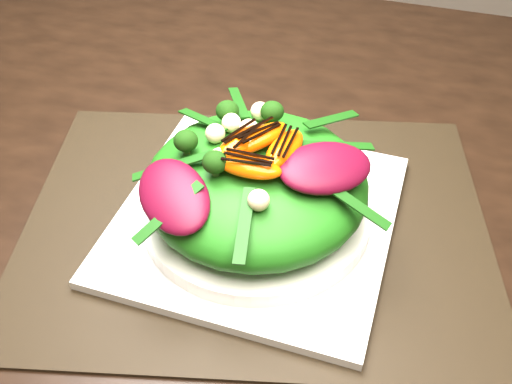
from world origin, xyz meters
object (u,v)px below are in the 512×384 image
(dining_table, at_px, (198,147))
(plate_base, at_px, (256,218))
(placemat, at_px, (256,222))
(salad_bowl, at_px, (256,208))
(lettuce_mound, at_px, (256,183))
(orange_segment, at_px, (251,134))

(dining_table, height_order, plate_base, dining_table)
(placemat, bearing_deg, salad_bowl, -63.43)
(placemat, xyz_separation_m, lettuce_mound, (0.00, -0.00, 0.06))
(salad_bowl, bearing_deg, lettuce_mound, 0.00)
(dining_table, xyz_separation_m, plate_base, (0.12, -0.13, 0.03))
(plate_base, xyz_separation_m, orange_segment, (-0.01, 0.02, 0.10))
(orange_segment, bearing_deg, lettuce_mound, -59.77)
(plate_base, distance_m, lettuce_mound, 0.05)
(placemat, relative_size, plate_base, 1.74)
(plate_base, distance_m, orange_segment, 0.10)
(plate_base, bearing_deg, lettuce_mound, 63.43)
(dining_table, bearing_deg, plate_base, -47.22)
(salad_bowl, height_order, orange_segment, orange_segment)
(placemat, distance_m, lettuce_mound, 0.06)
(placemat, height_order, salad_bowl, salad_bowl)
(placemat, relative_size, salad_bowl, 2.04)
(salad_bowl, bearing_deg, dining_table, 132.78)
(plate_base, distance_m, salad_bowl, 0.01)
(orange_segment, bearing_deg, salad_bowl, -59.77)
(lettuce_mound, bearing_deg, dining_table, 132.78)
(placemat, bearing_deg, dining_table, 132.78)
(orange_segment, bearing_deg, plate_base, -59.77)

